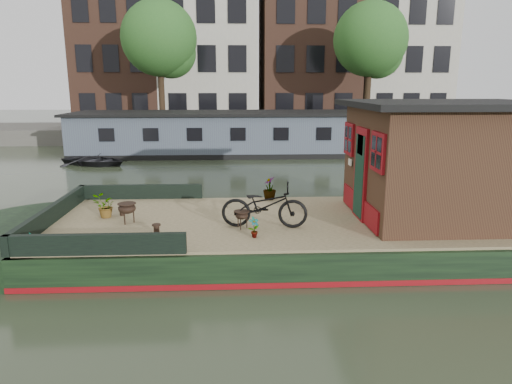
{
  "coord_description": "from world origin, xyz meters",
  "views": [
    {
      "loc": [
        -2.19,
        -9.15,
        3.37
      ],
      "look_at": [
        -1.72,
        0.5,
        1.12
      ],
      "focal_mm": 32.0,
      "sensor_mm": 36.0,
      "label": 1
    }
  ],
  "objects_px": {
    "cabin": "(445,160)",
    "dinghy": "(94,158)",
    "potted_plant_a": "(254,227)",
    "brazier_front": "(242,220)",
    "brazier_rear": "(127,213)",
    "bicycle": "(264,205)"
  },
  "relations": [
    {
      "from": "cabin",
      "to": "dinghy",
      "type": "height_order",
      "value": "cabin"
    },
    {
      "from": "cabin",
      "to": "potted_plant_a",
      "type": "relative_size",
      "value": 10.23
    },
    {
      "from": "dinghy",
      "to": "potted_plant_a",
      "type": "bearing_deg",
      "value": -128.49
    },
    {
      "from": "potted_plant_a",
      "to": "brazier_front",
      "type": "height_order",
      "value": "potted_plant_a"
    },
    {
      "from": "brazier_rear",
      "to": "dinghy",
      "type": "relative_size",
      "value": 0.14
    },
    {
      "from": "dinghy",
      "to": "brazier_front",
      "type": "bearing_deg",
      "value": -128.13
    },
    {
      "from": "potted_plant_a",
      "to": "brazier_front",
      "type": "bearing_deg",
      "value": 110.33
    },
    {
      "from": "brazier_front",
      "to": "potted_plant_a",
      "type": "bearing_deg",
      "value": -69.67
    },
    {
      "from": "bicycle",
      "to": "brazier_front",
      "type": "distance_m",
      "value": 0.52
    },
    {
      "from": "bicycle",
      "to": "brazier_rear",
      "type": "distance_m",
      "value": 2.8
    },
    {
      "from": "potted_plant_a",
      "to": "brazier_front",
      "type": "distance_m",
      "value": 0.62
    },
    {
      "from": "bicycle",
      "to": "dinghy",
      "type": "relative_size",
      "value": 0.57
    },
    {
      "from": "brazier_front",
      "to": "dinghy",
      "type": "relative_size",
      "value": 0.12
    },
    {
      "from": "bicycle",
      "to": "brazier_rear",
      "type": "height_order",
      "value": "bicycle"
    },
    {
      "from": "cabin",
      "to": "brazier_rear",
      "type": "height_order",
      "value": "cabin"
    },
    {
      "from": "cabin",
      "to": "dinghy",
      "type": "xyz_separation_m",
      "value": [
        -10.51,
        10.96,
        -1.57
      ]
    },
    {
      "from": "cabin",
      "to": "potted_plant_a",
      "type": "bearing_deg",
      "value": -163.56
    },
    {
      "from": "dinghy",
      "to": "bicycle",
      "type": "bearing_deg",
      "value": -126.34
    },
    {
      "from": "cabin",
      "to": "brazier_front",
      "type": "distance_m",
      "value": 4.41
    },
    {
      "from": "cabin",
      "to": "potted_plant_a",
      "type": "distance_m",
      "value": 4.32
    },
    {
      "from": "brazier_rear",
      "to": "dinghy",
      "type": "xyz_separation_m",
      "value": [
        -3.95,
        11.1,
        -0.55
      ]
    },
    {
      "from": "potted_plant_a",
      "to": "dinghy",
      "type": "bearing_deg",
      "value": 118.08
    }
  ]
}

